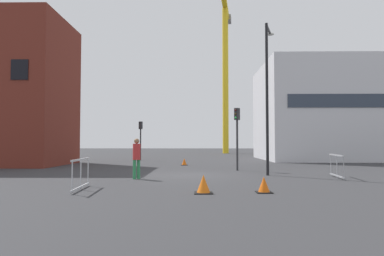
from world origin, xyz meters
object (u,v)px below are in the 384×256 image
at_px(traffic_cone_by_barrier, 203,185).
at_px(traffic_light_verge, 237,128).
at_px(traffic_cone_striped, 264,185).
at_px(traffic_cone_orange, 184,162).
at_px(traffic_light_corner, 141,134).
at_px(construction_crane, 225,50).
at_px(streetlamp_tall, 267,86).
at_px(pedestrian_walking, 137,155).

bearing_deg(traffic_cone_by_barrier, traffic_light_verge, 76.83).
bearing_deg(traffic_cone_striped, traffic_cone_orange, 102.86).
distance_m(traffic_light_corner, traffic_light_verge, 14.03).
relative_size(construction_crane, streetlamp_tall, 3.01).
distance_m(streetlamp_tall, traffic_light_corner, 17.17).
distance_m(traffic_light_corner, traffic_cone_by_barrier, 21.74).
bearing_deg(traffic_cone_by_barrier, traffic_cone_striped, 4.84).
distance_m(traffic_light_verge, traffic_cone_orange, 6.14).
bearing_deg(traffic_cone_by_barrier, construction_crane, 84.38).
relative_size(streetlamp_tall, traffic_cone_by_barrier, 12.97).
bearing_deg(traffic_light_corner, streetlamp_tall, -58.71).
bearing_deg(construction_crane, traffic_light_corner, -115.71).
bearing_deg(traffic_cone_striped, traffic_light_corner, 109.76).
xyz_separation_m(construction_crane, traffic_cone_by_barrier, (-4.00, -40.61, -15.26)).
relative_size(traffic_cone_orange, traffic_cone_by_barrier, 0.84).
bearing_deg(traffic_cone_striped, pedestrian_walking, 139.71).
relative_size(traffic_light_corner, pedestrian_walking, 1.98).
height_order(traffic_light_verge, traffic_cone_striped, traffic_light_verge).
bearing_deg(traffic_light_corner, traffic_cone_striped, -70.24).
bearing_deg(traffic_cone_striped, streetlamp_tall, 77.24).
relative_size(streetlamp_tall, traffic_light_corner, 2.14).
height_order(traffic_light_corner, traffic_cone_by_barrier, traffic_light_corner).
relative_size(traffic_light_verge, traffic_cone_orange, 7.35).
distance_m(traffic_light_verge, traffic_cone_by_barrier, 9.64).
height_order(traffic_light_corner, traffic_light_verge, traffic_light_verge).
xyz_separation_m(construction_crane, traffic_cone_striped, (-2.03, -40.45, -15.29)).
distance_m(construction_crane, traffic_light_corner, 25.48).
bearing_deg(streetlamp_tall, traffic_light_verge, 114.00).
xyz_separation_m(construction_crane, traffic_light_verge, (-1.86, -31.48, -13.06)).
bearing_deg(traffic_cone_orange, traffic_light_verge, -54.96).
xyz_separation_m(construction_crane, streetlamp_tall, (-0.62, -34.26, -11.04)).
relative_size(traffic_cone_striped, traffic_cone_by_barrier, 0.88).
distance_m(traffic_cone_striped, traffic_cone_by_barrier, 1.98).
xyz_separation_m(construction_crane, pedestrian_walking, (-6.92, -36.30, -14.47)).
xyz_separation_m(pedestrian_walking, traffic_cone_by_barrier, (2.92, -4.32, -0.79)).
bearing_deg(traffic_light_verge, traffic_cone_by_barrier, -103.17).
height_order(construction_crane, traffic_cone_striped, construction_crane).
distance_m(construction_crane, traffic_cone_orange, 31.29).
relative_size(traffic_light_corner, traffic_cone_by_barrier, 6.05).
height_order(construction_crane, traffic_light_corner, construction_crane).
bearing_deg(traffic_cone_orange, traffic_cone_by_barrier, -85.28).
height_order(traffic_light_verge, traffic_cone_by_barrier, traffic_light_verge).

